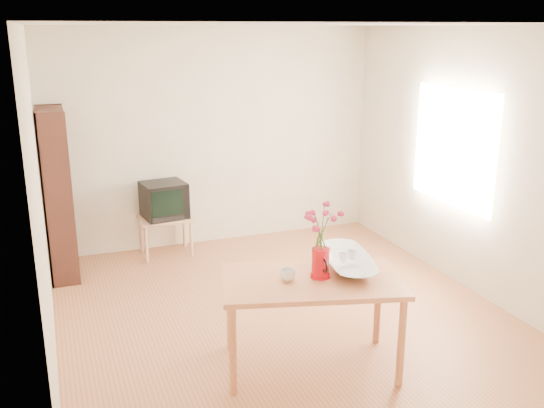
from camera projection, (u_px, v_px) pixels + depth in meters
name	position (u px, v px, depth m)	size (l,w,h in m)	color
room	(287.00, 179.00, 5.28)	(4.50, 4.50, 4.50)	#A05D38
table	(312.00, 289.00, 4.60)	(1.51, 1.10, 0.75)	#B5653E
tv_stand	(165.00, 223.00, 7.05)	(0.60, 0.45, 0.46)	tan
bookshelf	(58.00, 200.00, 6.34)	(0.28, 0.70, 1.80)	black
pitcher	(320.00, 264.00, 4.58)	(0.15, 0.23, 0.23)	red
flowers	(321.00, 226.00, 4.49)	(0.26, 0.26, 0.38)	#D63264
mug	(288.00, 275.00, 4.53)	(0.12, 0.12, 0.09)	white
bowl	(349.00, 236.00, 4.74)	(0.54, 0.54, 0.51)	white
teacup_a	(344.00, 243.00, 4.74)	(0.06, 0.06, 0.06)	white
teacup_b	(352.00, 241.00, 4.79)	(0.07, 0.07, 0.06)	white
television	(164.00, 199.00, 6.99)	(0.53, 0.50, 0.41)	black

